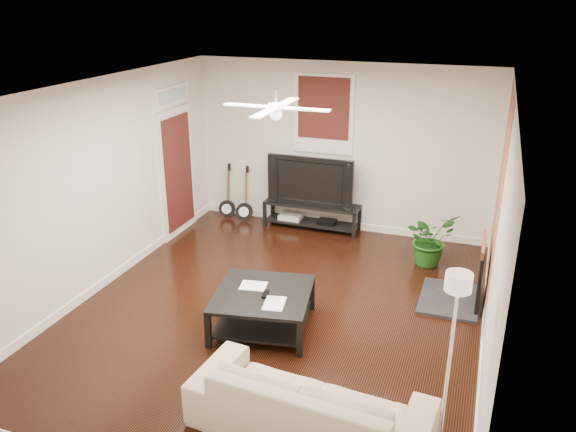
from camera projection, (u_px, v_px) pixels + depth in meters
name	position (u px, v px, depth m)	size (l,w,h in m)	color
room	(277.00, 208.00, 6.86)	(5.01, 6.01, 2.81)	black
brick_accent	(498.00, 205.00, 6.96)	(0.02, 2.20, 2.80)	#A55835
fireplace	(465.00, 271.00, 7.39)	(0.80, 1.10, 0.92)	black
window_back	(324.00, 114.00, 9.37)	(1.00, 0.06, 1.30)	#3B1410
door_left	(177.00, 161.00, 9.36)	(0.08, 1.00, 2.50)	white
tv_stand	(312.00, 216.00, 9.86)	(1.64, 0.44, 0.46)	black
tv	(313.00, 179.00, 9.64)	(1.47, 0.19, 0.84)	black
coffee_table	(263.00, 310.00, 6.93)	(1.12, 1.12, 0.47)	black
sofa	(310.00, 403.00, 5.22)	(2.20, 0.86, 0.64)	tan
floor_lamp	(448.00, 370.00, 4.74)	(0.30, 0.30, 1.79)	white
potted_plant	(430.00, 239.00, 8.50)	(0.73, 0.63, 0.81)	#1A5117
guitar_left	(227.00, 192.00, 10.23)	(0.30, 0.21, 0.98)	black
guitar_right	(244.00, 195.00, 10.10)	(0.30, 0.21, 0.98)	black
ceiling_fan	(276.00, 107.00, 6.43)	(1.24, 1.24, 0.32)	white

